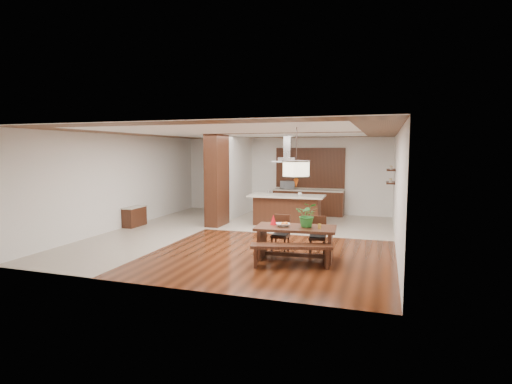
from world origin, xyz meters
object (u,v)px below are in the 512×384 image
(dining_chair_right, at_px, (317,236))
(range_hood, at_px, (288,148))
(kitchen_island, at_px, (287,210))
(dining_table, at_px, (296,235))
(fruit_bowl, at_px, (283,225))
(microwave, at_px, (287,185))
(foliage_plant, at_px, (308,215))
(dining_chair_left, at_px, (280,234))
(dining_bench, at_px, (291,256))
(hallway_console, at_px, (134,217))
(island_cup, at_px, (300,194))
(pendant_lantern, at_px, (296,158))

(dining_chair_right, height_order, range_hood, range_hood)
(dining_chair_right, relative_size, kitchen_island, 0.36)
(dining_table, height_order, fruit_bowl, fruit_bowl)
(fruit_bowl, distance_m, microwave, 6.43)
(dining_table, distance_m, foliage_plant, 0.53)
(dining_chair_left, distance_m, microwave, 5.87)
(microwave, bearing_deg, range_hood, -90.72)
(dining_table, distance_m, kitchen_island, 4.05)
(dining_bench, xyz_separation_m, foliage_plant, (0.20, 0.67, 0.76))
(hallway_console, height_order, range_hood, range_hood)
(fruit_bowl, bearing_deg, microwave, 102.62)
(kitchen_island, height_order, range_hood, range_hood)
(range_hood, xyz_separation_m, island_cup, (0.43, -0.08, -1.43))
(microwave, bearing_deg, fruit_bowl, -91.58)
(dining_bench, distance_m, dining_chair_right, 1.26)
(pendant_lantern, relative_size, kitchen_island, 0.55)
(dining_chair_left, relative_size, pendant_lantern, 0.67)
(pendant_lantern, bearing_deg, range_hood, 106.10)
(island_cup, xyz_separation_m, microwave, (-0.98, 2.38, 0.07))
(dining_bench, height_order, dining_chair_right, dining_chair_right)
(dining_table, bearing_deg, island_cup, 100.37)
(fruit_bowl, bearing_deg, range_hood, 102.11)
(dining_chair_right, height_order, microwave, microwave)
(dining_chair_left, height_order, island_cup, island_cup)
(dining_table, height_order, pendant_lantern, pendant_lantern)
(dining_table, height_order, dining_bench, dining_table)
(dining_table, bearing_deg, fruit_bowl, -167.07)
(hallway_console, xyz_separation_m, range_hood, (4.55, 1.70, 2.15))
(range_hood, bearing_deg, pendant_lantern, -73.90)
(foliage_plant, bearing_deg, kitchen_island, 109.70)
(pendant_lantern, bearing_deg, dining_chair_right, 55.10)
(microwave, bearing_deg, dining_table, -89.06)
(island_cup, bearing_deg, range_hood, 169.93)
(dining_table, xyz_separation_m, range_hood, (-1.12, 3.89, 1.93))
(dining_chair_right, relative_size, pendant_lantern, 0.67)
(pendant_lantern, relative_size, foliage_plant, 2.41)
(dining_chair_left, height_order, fruit_bowl, dining_chair_left)
(hallway_console, distance_m, island_cup, 5.28)
(dining_table, distance_m, dining_chair_left, 0.70)
(kitchen_island, xyz_separation_m, range_hood, (0.00, 0.00, 1.96))
(pendant_lantern, bearing_deg, island_cup, 100.37)
(kitchen_island, distance_m, microwave, 2.45)
(pendant_lantern, xyz_separation_m, foliage_plant, (0.25, 0.04, -1.25))
(dining_table, xyz_separation_m, kitchen_island, (-1.12, 3.89, -0.03))
(dining_chair_left, xyz_separation_m, dining_chair_right, (0.87, 0.07, 0.00))
(dining_chair_right, bearing_deg, microwave, 104.10)
(hallway_console, xyz_separation_m, island_cup, (4.97, 1.63, 0.72))
(dining_table, bearing_deg, kitchen_island, 106.12)
(foliage_plant, relative_size, fruit_bowl, 1.81)
(dining_chair_right, bearing_deg, island_cup, 102.49)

